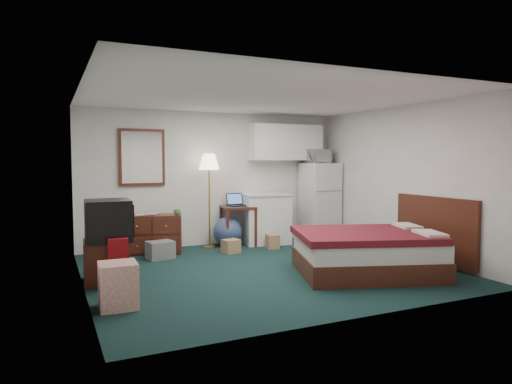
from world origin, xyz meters
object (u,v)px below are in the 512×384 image
floor_lamp (209,201)px  bed (366,253)px  fridge (320,201)px  kitchen_counter (266,219)px  suitcase (118,261)px  desk (238,226)px  tv_stand (106,261)px  dresser (153,234)px

floor_lamp → bed: (1.37, -2.78, -0.56)m
fridge → kitchen_counter: bearing=176.6°
kitchen_counter → suitcase: 3.57m
floor_lamp → bed: size_ratio=0.92×
floor_lamp → suitcase: size_ratio=2.74×
desk → fridge: size_ratio=0.48×
desk → bed: (0.82, -2.75, -0.07)m
tv_stand → fridge: bearing=24.3°
kitchen_counter → fridge: size_ratio=0.60×
floor_lamp → desk: bearing=-2.2°
dresser → tv_stand: (-0.95, -1.61, -0.06)m
dresser → desk: 1.61m
desk → kitchen_counter: (0.57, -0.02, 0.09)m
dresser → floor_lamp: 1.18m
dresser → suitcase: bearing=-97.5°
floor_lamp → bed: bearing=-63.7°
bed → suitcase: suitcase is taller
desk → bed: size_ratio=0.40×
dresser → bed: dresser is taller
fridge → desk: bearing=176.4°
fridge → tv_stand: (-4.33, -1.61, -0.49)m
kitchen_counter → tv_stand: 3.54m
fridge → suitcase: (-4.22, -1.87, -0.46)m
dresser → suitcase: (-0.84, -1.87, -0.02)m
kitchen_counter → suitcase: bearing=-139.7°
dresser → fridge: size_ratio=0.63×
dresser → bed: (2.43, -2.70, -0.03)m
dresser → desk: desk is taller
tv_stand → floor_lamp: bearing=43.9°
kitchen_counter → floor_lamp: bearing=-174.1°
dresser → fridge: (3.38, 0.00, 0.44)m
floor_lamp → desk: (0.55, -0.02, -0.49)m
desk → suitcase: desk is taller
kitchen_counter → tv_stand: (-3.13, -1.64, -0.19)m
bed → tv_stand: bearing=-179.2°
fridge → suitcase: fridge is taller
floor_lamp → fridge: floor_lamp is taller
dresser → floor_lamp: bearing=20.5°
floor_lamp → suitcase: (-1.89, -1.94, -0.55)m
kitchen_counter → suitcase: size_ratio=1.48×
bed → desk: bearing=125.3°
desk → bed: bearing=-66.2°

